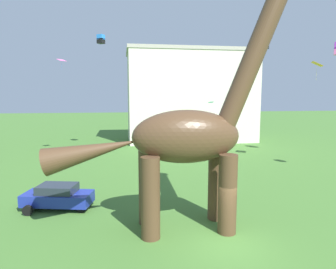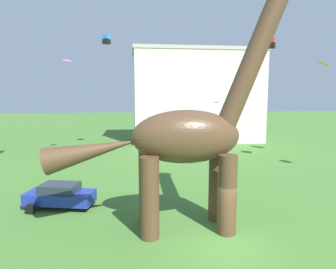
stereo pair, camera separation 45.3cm
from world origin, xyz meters
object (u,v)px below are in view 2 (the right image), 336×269
object	(u,v)px
kite_far_left	(323,64)
kite_near_low	(209,112)
kite_mid_right	(67,60)
kite_far_right	(272,44)
parked_sedan_left	(60,195)
kite_near_high	(106,40)
kite_mid_center	(216,102)
dinosaur_sculpture	(185,137)

from	to	relation	value
kite_far_left	kite_near_low	bearing A→B (deg)	154.32
kite_mid_right	kite_far_right	bearing A→B (deg)	7.25
parked_sedan_left	kite_near_high	bearing A→B (deg)	97.68
kite_near_high	kite_mid_right	xyz separation A→B (m)	(-4.18, -2.87, -2.90)
kite_near_high	kite_mid_center	size ratio (longest dim) A/B	1.17
parked_sedan_left	kite_near_low	bearing A→B (deg)	57.94
kite_far_left	kite_near_high	bearing A→B (deg)	152.76
dinosaur_sculpture	kite_mid_right	bearing A→B (deg)	94.92
kite_near_high	kite_mid_center	distance (m)	15.74
parked_sedan_left	kite_far_left	size ratio (longest dim) A/B	2.48
kite_far_left	kite_far_right	bearing A→B (deg)	89.40
kite_mid_right	kite_near_low	distance (m)	16.88
kite_near_high	kite_near_low	bearing A→B (deg)	-28.58
kite_near_low	parked_sedan_left	bearing A→B (deg)	-134.86
parked_sedan_left	kite_mid_center	distance (m)	24.66
dinosaur_sculpture	kite_far_right	size ratio (longest dim) A/B	10.97
kite_mid_right	kite_near_low	xyz separation A→B (m)	(15.52, -3.31, -5.74)
parked_sedan_left	kite_mid_center	world-z (taller)	kite_mid_center
parked_sedan_left	kite_far_left	bearing A→B (deg)	32.66
kite_far_right	kite_near_low	xyz separation A→B (m)	(-10.11, -6.57, -8.67)
kite_mid_center	kite_mid_right	world-z (taller)	kite_mid_right
dinosaur_sculpture	parked_sedan_left	distance (m)	9.29
kite_mid_right	dinosaur_sculpture	bearing A→B (deg)	-64.39
parked_sedan_left	kite_mid_center	size ratio (longest dim) A/B	4.97
kite_far_left	kite_mid_right	xyz separation A→B (m)	(-25.52, 8.12, 0.87)
dinosaur_sculpture	kite_near_low	distance (m)	18.01
kite_mid_center	kite_far_left	distance (m)	13.23
kite_far_left	kite_near_low	world-z (taller)	kite_far_left
parked_sedan_left	kite_far_right	bearing A→B (deg)	53.16
kite_far_right	kite_near_low	distance (m)	14.85
parked_sedan_left	kite_near_low	xyz separation A→B (m)	(13.07, 13.14, 4.48)
kite_mid_right	kite_near_high	bearing A→B (deg)	34.45
kite_near_high	kite_near_low	world-z (taller)	kite_near_high
dinosaur_sculpture	kite_mid_center	xyz separation A→B (m)	(8.14, 22.35, 1.30)
kite_near_high	kite_mid_right	size ratio (longest dim) A/B	0.88
dinosaur_sculpture	kite_far_left	bearing A→B (deg)	17.19
kite_near_high	kite_far_left	size ratio (longest dim) A/B	0.58
dinosaur_sculpture	kite_near_low	xyz separation A→B (m)	(5.76, 17.06, 0.32)
kite_near_low	kite_mid_center	bearing A→B (deg)	65.74
kite_near_high	kite_mid_center	world-z (taller)	kite_near_high
parked_sedan_left	kite_mid_center	bearing A→B (deg)	62.80
dinosaur_sculpture	kite_far_left	xyz separation A→B (m)	(15.75, 12.26, 5.20)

